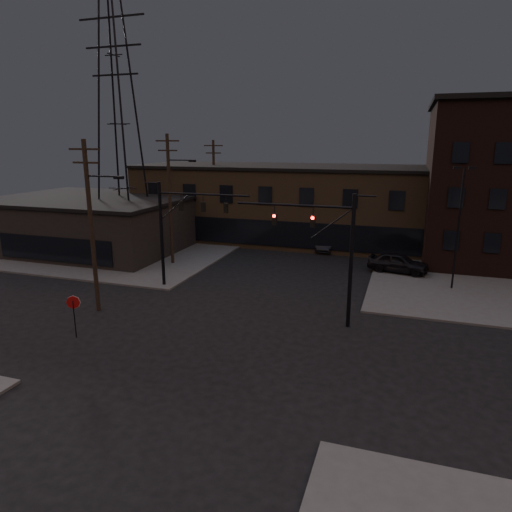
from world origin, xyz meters
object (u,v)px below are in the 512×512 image
Objects in this scene: stop_sign at (74,307)px; parked_car_lot_a at (398,262)px; traffic_signal_far at (176,223)px; car_crossing at (328,243)px; traffic_signal_near at (332,246)px; parked_car_lot_b at (495,264)px.

stop_sign is 0.50× the size of parked_car_lot_a.
parked_car_lot_a is at bearing 30.47° from traffic_signal_far.
parked_car_lot_a is at bearing -39.96° from car_crossing.
traffic_signal_near reaches higher than parked_car_lot_b.
stop_sign is 27.68m from car_crossing.
car_crossing is at bearing 57.66° from parked_car_lot_a.
parked_car_lot_a is at bearing 102.18° from parked_car_lot_b.
traffic_signal_far reaches higher than stop_sign.
traffic_signal_near is at bearing -76.97° from car_crossing.
traffic_signal_far is 18.68m from parked_car_lot_a.
parked_car_lot_b reaches higher than car_crossing.
traffic_signal_far is 1.68× the size of parked_car_lot_b.
parked_car_lot_b is at bearing -59.81° from parked_car_lot_a.
traffic_signal_far is 3.23× the size of stop_sign.
traffic_signal_near is 12.57m from traffic_signal_far.
traffic_signal_far is 1.78× the size of car_crossing.
parked_car_lot_b is at bearing 53.71° from traffic_signal_near.
car_crossing is at bearing 61.34° from traffic_signal_far.
traffic_signal_far is at bearing 131.07° from parked_car_lot_a.
traffic_signal_near and traffic_signal_far have the same top height.
parked_car_lot_b is 15.30m from car_crossing.
parked_car_lot_b is at bearing 27.10° from traffic_signal_far.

